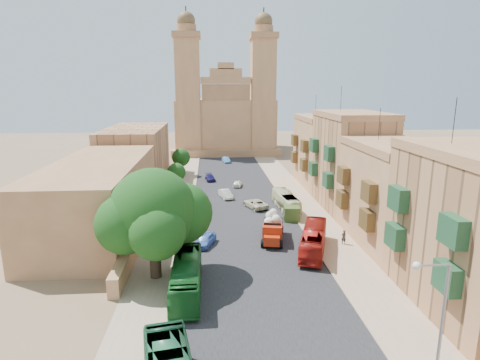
{
  "coord_description": "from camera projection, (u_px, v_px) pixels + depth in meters",
  "views": [
    {
      "loc": [
        -4.36,
        -30.71,
        17.12
      ],
      "look_at": [
        0.0,
        26.0,
        4.0
      ],
      "focal_mm": 30.0,
      "sensor_mm": 36.0,
      "label": 1
    }
  ],
  "objects": [
    {
      "name": "bus_red_east",
      "position": [
        313.0,
        240.0,
        42.55
      ],
      "size": [
        5.23,
        9.91,
        2.7
      ],
      "primitive_type": "imported",
      "rotation": [
        0.0,
        0.0,
        2.82
      ],
      "color": "maroon",
      "rests_on": "ground"
    },
    {
      "name": "sidewalk_east",
      "position": [
        297.0,
        198.0,
        63.86
      ],
      "size": [
        5.0,
        140.0,
        0.01
      ],
      "primitive_type": "cube",
      "color": "#9F8368",
      "rests_on": "ground"
    },
    {
      "name": "car_white_a",
      "position": [
        226.0,
        194.0,
        63.62
      ],
      "size": [
        2.37,
        4.26,
        1.33
      ],
      "primitive_type": "imported",
      "rotation": [
        0.0,
        0.0,
        0.25
      ],
      "color": "silver",
      "rests_on": "ground"
    },
    {
      "name": "car_white_b",
      "position": [
        238.0,
        183.0,
        71.0
      ],
      "size": [
        1.97,
        3.49,
        1.12
      ],
      "primitive_type": "imported",
      "rotation": [
        0.0,
        0.0,
        2.93
      ],
      "color": "white",
      "rests_on": "ground"
    },
    {
      "name": "townhouse_c",
      "position": [
        350.0,
        160.0,
        57.94
      ],
      "size": [
        9.0,
        14.0,
        17.4
      ],
      "color": "#B57D52",
      "rests_on": "ground"
    },
    {
      "name": "car_blue_a",
      "position": [
        205.0,
        240.0,
        44.44
      ],
      "size": [
        2.83,
        4.16,
        1.32
      ],
      "primitive_type": "imported",
      "rotation": [
        0.0,
        0.0,
        -0.36
      ],
      "color": "#4470C9",
      "rests_on": "ground"
    },
    {
      "name": "pedestrian_c",
      "position": [
        318.0,
        230.0,
        46.63
      ],
      "size": [
        0.8,
        1.2,
        1.9
      ],
      "primitive_type": "imported",
      "rotation": [
        0.0,
        0.0,
        4.38
      ],
      "color": "#292930",
      "rests_on": "ground"
    },
    {
      "name": "bus_cream_east",
      "position": [
        286.0,
        201.0,
        57.66
      ],
      "size": [
        2.76,
        8.88,
        2.44
      ],
      "primitive_type": "imported",
      "rotation": [
        0.0,
        0.0,
        3.22
      ],
      "color": "beige",
      "rests_on": "ground"
    },
    {
      "name": "townhouse_a",
      "position": [
        475.0,
        230.0,
        30.85
      ],
      "size": [
        9.0,
        14.0,
        16.4
      ],
      "color": "#B57D52",
      "rests_on": "ground"
    },
    {
      "name": "west_building_low",
      "position": [
        99.0,
        196.0,
        49.21
      ],
      "size": [
        10.0,
        28.0,
        8.4
      ],
      "primitive_type": "cube",
      "color": "#976642",
      "rests_on": "ground"
    },
    {
      "name": "red_truck",
      "position": [
        273.0,
        227.0,
        45.76
      ],
      "size": [
        3.39,
        6.29,
        3.5
      ],
      "color": "#AA270D",
      "rests_on": "ground"
    },
    {
      "name": "olive_pickup",
      "position": [
        291.0,
        211.0,
        54.02
      ],
      "size": [
        2.64,
        4.85,
        1.91
      ],
      "color": "#39521F",
      "rests_on": "ground"
    },
    {
      "name": "street_tree_c",
      "position": [
        176.0,
        172.0,
        67.52
      ],
      "size": [
        3.13,
        3.13,
        4.81
      ],
      "color": "#36271B",
      "rests_on": "ground"
    },
    {
      "name": "streetlamp",
      "position": [
        435.0,
        313.0,
        21.76
      ],
      "size": [
        2.11,
        0.44,
        8.22
      ],
      "color": "gray",
      "rests_on": "ground"
    },
    {
      "name": "street_tree_b",
      "position": [
        170.0,
        192.0,
        55.94
      ],
      "size": [
        2.79,
        2.79,
        4.29
      ],
      "color": "#36271B",
      "rests_on": "ground"
    },
    {
      "name": "road_surface",
      "position": [
        238.0,
        199.0,
        63.16
      ],
      "size": [
        14.0,
        140.0,
        0.01
      ],
      "primitive_type": "cube",
      "color": "black",
      "rests_on": "ground"
    },
    {
      "name": "church",
      "position": [
        225.0,
        117.0,
        108.25
      ],
      "size": [
        28.0,
        22.5,
        36.3
      ],
      "color": "#AA764D",
      "rests_on": "ground"
    },
    {
      "name": "ficus_tree",
      "position": [
        154.0,
        214.0,
        35.84
      ],
      "size": [
        10.27,
        9.45,
        10.27
      ],
      "color": "#36271B",
      "rests_on": "ground"
    },
    {
      "name": "street_tree_a",
      "position": [
        160.0,
        220.0,
        44.27
      ],
      "size": [
        2.81,
        2.81,
        4.33
      ],
      "color": "#36271B",
      "rests_on": "ground"
    },
    {
      "name": "townhouse_d",
      "position": [
        323.0,
        150.0,
        71.71
      ],
      "size": [
        9.0,
        14.0,
        15.9
      ],
      "color": "#AA764D",
      "rests_on": "ground"
    },
    {
      "name": "street_tree_d",
      "position": [
        181.0,
        157.0,
        79.07
      ],
      "size": [
        3.58,
        3.58,
        5.5
      ],
      "color": "#36271B",
      "rests_on": "ground"
    },
    {
      "name": "pedestrian_a",
      "position": [
        344.0,
        237.0,
        44.79
      ],
      "size": [
        0.68,
        0.54,
        1.65
      ],
      "primitive_type": "imported",
      "rotation": [
        0.0,
        0.0,
        3.4
      ],
      "color": "#2E2C2F",
      "rests_on": "ground"
    },
    {
      "name": "west_wall",
      "position": [
        148.0,
        215.0,
        52.31
      ],
      "size": [
        1.0,
        40.0,
        1.8
      ],
      "primitive_type": "cube",
      "color": "#AA764D",
      "rests_on": "ground"
    },
    {
      "name": "kerb_west",
      "position": [
        193.0,
        200.0,
        62.62
      ],
      "size": [
        0.25,
        140.0,
        0.12
      ],
      "primitive_type": "cube",
      "color": "#9F8368",
      "rests_on": "ground"
    },
    {
      "name": "townhouse_b",
      "position": [
        393.0,
        193.0,
        44.62
      ],
      "size": [
        9.0,
        14.0,
        14.9
      ],
      "color": "#AA764D",
      "rests_on": "ground"
    },
    {
      "name": "ground",
      "position": [
        263.0,
        294.0,
        34.01
      ],
      "size": [
        260.0,
        260.0,
        0.0
      ],
      "primitive_type": "plane",
      "color": "brown"
    },
    {
      "name": "car_blue_b",
      "position": [
        226.0,
        160.0,
        94.06
      ],
      "size": [
        1.95,
        3.95,
        1.25
      ],
      "primitive_type": "imported",
      "rotation": [
        0.0,
        0.0,
        0.17
      ],
      "color": "#5092CB",
      "rests_on": "ground"
    },
    {
      "name": "car_cream",
      "position": [
        255.0,
        204.0,
        58.32
      ],
      "size": [
        3.8,
        5.22,
        1.32
      ],
      "primitive_type": "imported",
      "rotation": [
        0.0,
        0.0,
        3.52
      ],
      "color": "beige",
      "rests_on": "ground"
    },
    {
      "name": "kerb_east",
      "position": [
        282.0,
        198.0,
        63.67
      ],
      "size": [
        0.25,
        140.0,
        0.12
      ],
      "primitive_type": "cube",
      "color": "#9F8368",
      "rests_on": "ground"
    },
    {
      "name": "car_dkblue",
      "position": [
        210.0,
        178.0,
        75.53
      ],
      "size": [
        2.08,
        4.1,
        1.14
      ],
      "primitive_type": "imported",
      "rotation": [
        0.0,
        0.0,
        0.13
      ],
      "color": "#121147",
      "rests_on": "ground"
    },
    {
      "name": "west_building_mid",
      "position": [
        136.0,
        155.0,
        74.29
      ],
      "size": [
        10.0,
        22.0,
        10.0
      ],
      "primitive_type": "cube",
      "color": "#B57D52",
      "rests_on": "ground"
    },
    {
      "name": "bus_green_north",
      "position": [
        187.0,
        276.0,
        34.18
      ],
      "size": [
        2.43,
        10.17,
        2.83
      ],
      "primitive_type": "imported",
      "rotation": [
        0.0,
        0.0,
        0.01
      ],
      "color": "#14571E",
      "rests_on": "ground"
    },
    {
      "name": "sidewalk_west",
      "position": [
        177.0,
        200.0,
        62.45
      ],
      "size": [
        5.0,
        140.0,
        0.01
      ],
      "primitive_type": "cube",
      "color": "#9F8368",
      "rests_on": "ground"
    }
  ]
}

